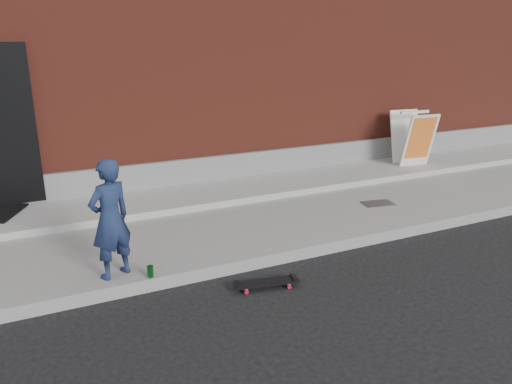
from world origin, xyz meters
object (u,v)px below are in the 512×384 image
skateboard (266,283)px  soda_can (150,272)px  child (110,219)px  pizza_sign (413,138)px

skateboard → soda_can: soda_can is taller
child → soda_can: (0.33, -0.20, -0.58)m
child → skateboard: bearing=130.1°
child → pizza_sign: size_ratio=1.27×
pizza_sign → child: bearing=-160.7°
child → skateboard: 1.78m
skateboard → pizza_sign: pizza_sign is taller
pizza_sign → soda_can: bearing=-157.8°
child → skateboard: (1.47, -0.69, -0.73)m
skateboard → pizza_sign: 5.30m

